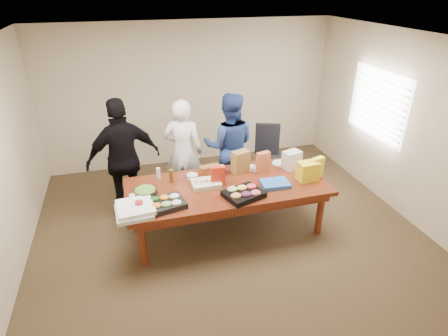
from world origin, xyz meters
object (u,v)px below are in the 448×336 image
object	(u,v)px
office_chair	(271,157)
person_center	(184,152)
person_right	(229,146)
salad_bowl	(145,193)
sheet_cake	(206,184)
conference_table	(227,207)

from	to	relation	value
office_chair	person_center	world-z (taller)	person_center
person_right	salad_bowl	distance (m)	1.76
person_right	sheet_cake	size ratio (longest dim) A/B	4.49
office_chair	sheet_cake	world-z (taller)	office_chair
sheet_cake	office_chair	bearing A→B (deg)	37.24
office_chair	sheet_cake	xyz separation A→B (m)	(-1.42, -1.06, 0.27)
office_chair	person_center	distance (m)	1.59
conference_table	person_right	world-z (taller)	person_right
office_chair	person_right	world-z (taller)	person_right
conference_table	office_chair	distance (m)	1.60
person_center	salad_bowl	bearing A→B (deg)	78.14
person_center	person_right	world-z (taller)	person_right
salad_bowl	person_center	bearing A→B (deg)	55.86
office_chair	person_center	xyz separation A→B (m)	(-1.55, -0.08, 0.35)
office_chair	person_center	bearing A→B (deg)	-156.08
conference_table	person_center	bearing A→B (deg)	112.34
conference_table	sheet_cake	bearing A→B (deg)	168.75
person_center	sheet_cake	size ratio (longest dim) A/B	4.37
person_right	sheet_cake	distance (m)	1.13
person_right	sheet_cake	bearing A→B (deg)	73.14
conference_table	salad_bowl	bearing A→B (deg)	179.74
office_chair	sheet_cake	size ratio (longest dim) A/B	2.61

